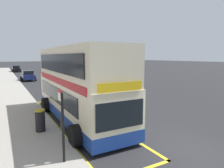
# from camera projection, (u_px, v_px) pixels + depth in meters

# --- Properties ---
(ground_plane) EXTENTS (260.00, 260.00, 0.00)m
(ground_plane) POSITION_uv_depth(u_px,v_px,m) (43.00, 78.00, 35.82)
(ground_plane) COLOR #28282B
(double_decker_bus) EXTENTS (3.20, 10.14, 4.40)m
(double_decker_bus) POSITION_uv_depth(u_px,v_px,m) (77.00, 87.00, 12.19)
(double_decker_bus) COLOR beige
(double_decker_bus) RESTS_ON ground
(bus_bay_markings) EXTENTS (2.90, 12.70, 0.01)m
(bus_bay_markings) POSITION_uv_depth(u_px,v_px,m) (77.00, 120.00, 12.27)
(bus_bay_markings) COLOR yellow
(bus_bay_markings) RESTS_ON ground
(bus_stop_sign) EXTENTS (0.09, 0.51, 2.57)m
(bus_stop_sign) POSITION_uv_depth(u_px,v_px,m) (62.00, 120.00, 7.06)
(bus_stop_sign) COLOR black
(bus_stop_sign) RESTS_ON pavement_near
(parked_car_black_far) EXTENTS (2.09, 4.20, 1.62)m
(parked_car_black_far) POSITION_uv_depth(u_px,v_px,m) (16.00, 69.00, 50.22)
(parked_car_black_far) COLOR black
(parked_car_black_far) RESTS_ON ground
(parked_car_navy_ahead) EXTENTS (2.09, 4.20, 1.62)m
(parked_car_navy_ahead) POSITION_uv_depth(u_px,v_px,m) (28.00, 76.00, 32.26)
(parked_car_navy_ahead) COLOR navy
(parked_car_navy_ahead) RESTS_ON ground
(parked_car_white_kerbside) EXTENTS (2.09, 4.20, 1.62)m
(parked_car_white_kerbside) POSITION_uv_depth(u_px,v_px,m) (46.00, 67.00, 55.93)
(parked_car_white_kerbside) COLOR silver
(parked_car_white_kerbside) RESTS_ON ground
(litter_bin) EXTENTS (0.50, 0.50, 1.11)m
(litter_bin) POSITION_uv_depth(u_px,v_px,m) (40.00, 120.00, 10.07)
(litter_bin) COLOR black
(litter_bin) RESTS_ON pavement_near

